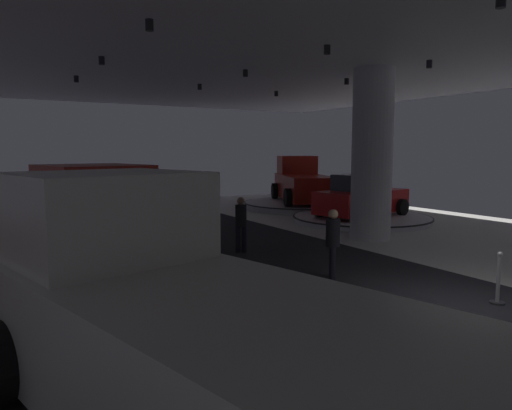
% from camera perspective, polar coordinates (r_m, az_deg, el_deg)
% --- Properties ---
extents(ground, '(24.00, 44.00, 0.06)m').
position_cam_1_polar(ground, '(9.64, 23.83, -11.71)').
color(ground, silver).
extents(column_right, '(1.31, 1.31, 5.50)m').
position_cam_1_polar(column_right, '(16.03, 13.61, 5.77)').
color(column_right, silver).
rests_on(column_right, ground).
extents(pickup_truck_near_left, '(3.64, 5.65, 2.30)m').
position_cam_1_polar(pickup_truck_near_left, '(4.61, -9.17, -13.91)').
color(pickup_truck_near_left, silver).
rests_on(pickup_truck_near_left, display_platform_near_left).
extents(pickup_truck_mid_left, '(5.60, 3.43, 2.30)m').
position_cam_1_polar(pickup_truck_mid_left, '(9.17, -26.58, -4.43)').
color(pickup_truck_mid_left, maroon).
rests_on(pickup_truck_mid_left, display_platform_mid_left).
extents(display_platform_far_left, '(5.82, 5.82, 0.28)m').
position_cam_1_polar(display_platform_far_left, '(14.66, -23.37, -4.82)').
color(display_platform_far_left, silver).
rests_on(display_platform_far_left, ground).
extents(display_car_far_left, '(4.57, 3.42, 1.71)m').
position_cam_1_polar(display_car_far_left, '(14.50, -23.64, -1.39)').
color(display_car_far_left, silver).
rests_on(display_car_far_left, display_platform_far_left).
extents(display_platform_deep_right, '(6.04, 6.04, 0.32)m').
position_cam_1_polar(display_platform_deep_right, '(24.44, 5.67, 0.05)').
color(display_platform_deep_right, '#B7B7BC').
rests_on(display_platform_deep_right, ground).
extents(pickup_truck_deep_right, '(4.20, 5.70, 2.30)m').
position_cam_1_polar(pickup_truck_deep_right, '(24.66, 5.53, 2.62)').
color(pickup_truck_deep_right, maroon).
rests_on(pickup_truck_deep_right, display_platform_deep_right).
extents(display_platform_far_right, '(5.63, 5.63, 0.23)m').
position_cam_1_polar(display_platform_far_right, '(20.16, 12.42, -1.56)').
color(display_platform_far_right, silver).
rests_on(display_platform_far_right, ground).
extents(display_car_far_right, '(4.48, 2.90, 1.71)m').
position_cam_1_polar(display_car_far_right, '(20.04, 12.43, 0.88)').
color(display_car_far_right, red).
rests_on(display_car_far_right, display_platform_far_right).
extents(visitor_walking_near, '(0.32, 0.32, 1.59)m').
position_cam_1_polar(visitor_walking_near, '(10.96, 9.10, -4.06)').
color(visitor_walking_near, black).
rests_on(visitor_walking_near, ground).
extents(visitor_walking_far, '(0.32, 0.32, 1.59)m').
position_cam_1_polar(visitor_walking_far, '(13.63, -1.81, -1.92)').
color(visitor_walking_far, black).
rests_on(visitor_walking_far, ground).
extents(stanchion_a, '(0.28, 0.28, 1.01)m').
position_cam_1_polar(stanchion_a, '(10.27, 26.81, -8.45)').
color(stanchion_a, '#333338').
rests_on(stanchion_a, ground).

